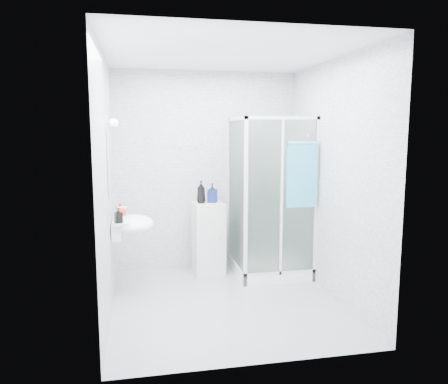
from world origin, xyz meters
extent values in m
cube|color=silver|center=(0.00, 0.00, 1.30)|extent=(2.40, 2.60, 2.60)
cube|color=#9EA1A2|center=(0.00, 0.00, 0.00)|extent=(2.40, 2.60, 0.01)
cube|color=white|center=(0.00, 0.00, 2.60)|extent=(2.40, 2.60, 0.01)
cube|color=white|center=(0.75, 0.85, 0.06)|extent=(0.90, 0.90, 0.12)
cube|color=silver|center=(0.32, 0.85, 1.98)|extent=(0.04, 0.90, 0.04)
cube|color=silver|center=(0.75, 0.42, 1.98)|extent=(0.90, 0.04, 0.04)
cube|color=silver|center=(0.32, 0.42, 1.00)|extent=(0.04, 0.04, 2.00)
cube|color=white|center=(0.31, 0.85, 1.04)|extent=(0.02, 0.82, 1.84)
cube|color=white|center=(0.75, 0.41, 1.04)|extent=(0.82, 0.02, 1.84)
cube|color=silver|center=(0.75, 0.42, 1.04)|extent=(0.03, 0.04, 1.84)
cylinder|color=silver|center=(0.75, 1.24, 1.35)|extent=(0.02, 0.02, 1.00)
cylinder|color=silver|center=(0.75, 1.21, 1.82)|extent=(0.09, 0.05, 0.09)
cylinder|color=silver|center=(0.80, 1.27, 1.05)|extent=(0.12, 0.04, 0.12)
cylinder|color=silver|center=(1.03, 0.38, 1.78)|extent=(0.03, 0.05, 0.03)
cube|color=white|center=(-1.14, 0.45, 0.75)|extent=(0.10, 0.40, 0.18)
ellipsoid|color=white|center=(-0.96, 0.45, 0.80)|extent=(0.46, 0.56, 0.20)
cube|color=white|center=(-1.08, 0.45, 0.85)|extent=(0.16, 0.50, 0.02)
cylinder|color=silver|center=(-1.14, 0.45, 0.93)|extent=(0.04, 0.04, 0.16)
cylinder|color=silver|center=(-1.09, 0.45, 0.99)|extent=(0.12, 0.02, 0.02)
cube|color=white|center=(-1.19, 0.45, 1.50)|extent=(0.02, 0.60, 0.70)
cylinder|color=silver|center=(-1.17, 0.29, 1.92)|extent=(0.05, 0.04, 0.04)
sphere|color=white|center=(-1.13, 0.29, 1.92)|extent=(0.08, 0.08, 0.08)
cylinder|color=silver|center=(-1.17, 0.61, 1.92)|extent=(0.05, 0.04, 0.04)
sphere|color=white|center=(-1.13, 0.61, 1.92)|extent=(0.08, 0.08, 0.08)
cylinder|color=silver|center=(-0.35, 1.27, 1.62)|extent=(0.02, 0.04, 0.02)
sphere|color=silver|center=(-0.35, 1.25, 1.62)|extent=(0.03, 0.03, 0.03)
cylinder|color=silver|center=(-0.15, 1.27, 1.62)|extent=(0.02, 0.04, 0.02)
sphere|color=silver|center=(-0.15, 1.25, 1.62)|extent=(0.03, 0.03, 0.03)
cube|color=silver|center=(-0.02, 1.01, 0.46)|extent=(0.40, 0.40, 0.92)
cube|color=silver|center=(-0.02, 0.83, 0.46)|extent=(0.34, 0.03, 0.78)
sphere|color=orange|center=(0.10, 0.81, 0.50)|extent=(0.03, 0.03, 0.03)
cube|color=#319ABC|center=(0.98, 0.36, 1.32)|extent=(0.36, 0.04, 0.75)
cylinder|color=#319ABC|center=(0.98, 0.36, 1.69)|extent=(0.36, 0.05, 0.05)
imported|color=black|center=(-0.11, 1.03, 1.06)|extent=(0.13, 0.13, 0.29)
imported|color=navy|center=(0.04, 1.05, 1.04)|extent=(0.15, 0.15, 0.25)
imported|color=red|center=(-1.10, 0.58, 0.94)|extent=(0.15, 0.15, 0.16)
imported|color=black|center=(-1.11, 0.26, 0.94)|extent=(0.09, 0.10, 0.16)
camera|label=1|loc=(-0.89, -4.41, 1.84)|focal=35.00mm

